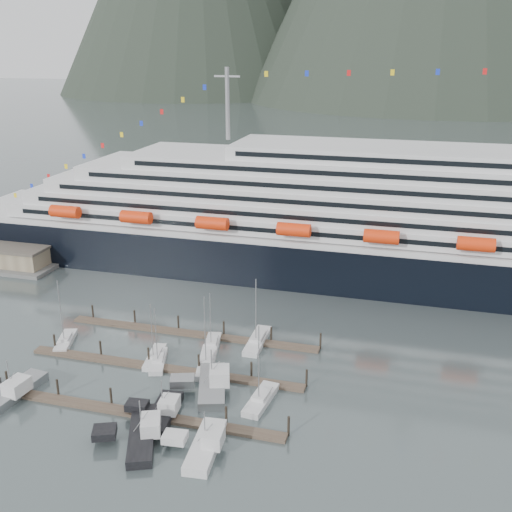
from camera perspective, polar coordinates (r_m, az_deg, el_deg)
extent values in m
plane|color=#485454|center=(98.18, -6.85, -11.89)|extent=(1600.00, 1600.00, 0.00)
cube|color=black|center=(140.44, 11.21, -0.42)|extent=(210.00, 28.00, 12.00)
cube|color=silver|center=(138.41, 11.38, 2.11)|extent=(205.80, 27.44, 1.50)
cube|color=silver|center=(137.47, 13.53, 2.96)|extent=(185.00, 26.00, 3.20)
cube|color=black|center=(124.93, 13.25, 1.41)|extent=(175.75, 0.20, 1.00)
cube|color=silver|center=(136.59, 14.47, 4.18)|extent=(180.00, 25.00, 3.20)
cube|color=black|center=(124.45, 14.30, 2.80)|extent=(171.00, 0.20, 1.00)
cube|color=silver|center=(135.81, 15.43, 5.40)|extent=(172.00, 24.00, 3.20)
cube|color=black|center=(124.08, 15.35, 4.19)|extent=(163.40, 0.20, 1.00)
cube|color=silver|center=(135.14, 16.40, 6.64)|extent=(160.00, 23.00, 3.20)
cube|color=black|center=(123.83, 16.41, 5.60)|extent=(152.00, 0.20, 1.00)
cube|color=silver|center=(134.58, 17.38, 7.85)|extent=(140.00, 22.00, 3.00)
cube|color=black|center=(123.72, 17.47, 6.95)|extent=(133.00, 0.20, 1.00)
cube|color=silver|center=(134.15, 18.37, 9.02)|extent=(95.00, 20.00, 3.00)
cube|color=black|center=(124.23, 18.53, 8.30)|extent=(90.25, 0.20, 1.00)
cylinder|color=gray|center=(139.61, -2.73, 14.27)|extent=(1.00, 1.00, 16.00)
cylinder|color=#FF350D|center=(145.49, -17.72, 4.05)|extent=(7.00, 2.80, 2.80)
cylinder|color=#FF350D|center=(136.65, -11.34, 3.64)|extent=(7.00, 2.80, 2.80)
cylinder|color=#FF350D|center=(129.72, -4.19, 3.13)|extent=(7.00, 2.80, 2.80)
cylinder|color=#FF350D|center=(125.03, 3.61, 2.51)|extent=(7.00, 2.80, 2.80)
cylinder|color=#FF350D|center=(122.81, 11.86, 1.81)|extent=(7.00, 2.80, 2.80)
cylinder|color=#FF350D|center=(123.21, 20.22, 1.06)|extent=(7.00, 2.80, 2.80)
cube|color=#4D3C31|center=(92.35, -12.23, -14.26)|extent=(48.00, 2.00, 0.50)
cylinder|color=black|center=(103.01, -22.62, -10.88)|extent=(0.36, 0.36, 3.20)
cylinder|color=black|center=(98.11, -18.35, -11.91)|extent=(0.36, 0.36, 3.20)
cylinder|color=black|center=(93.82, -13.63, -12.96)|extent=(0.36, 0.36, 3.20)
cylinder|color=black|center=(90.22, -8.46, -14.01)|extent=(0.36, 0.36, 3.20)
cylinder|color=black|center=(87.41, -2.85, -15.01)|extent=(0.36, 0.36, 3.20)
cylinder|color=black|center=(85.46, 3.12, -15.92)|extent=(0.36, 0.36, 3.20)
cube|color=#4D3C31|center=(102.20, -8.86, -10.48)|extent=(48.00, 2.00, 0.50)
cylinder|color=black|center=(112.04, -18.62, -7.84)|extent=(0.36, 0.36, 3.20)
cylinder|color=black|center=(107.56, -14.57, -8.60)|extent=(0.36, 0.36, 3.20)
cylinder|color=black|center=(103.66, -10.18, -9.37)|extent=(0.36, 0.36, 3.20)
cylinder|color=black|center=(100.42, -5.46, -10.14)|extent=(0.36, 0.36, 3.20)
cylinder|color=black|center=(97.90, -0.44, -10.88)|extent=(0.36, 0.36, 3.20)
cylinder|color=black|center=(96.16, 4.83, -11.56)|extent=(0.36, 0.36, 3.20)
cube|color=#4D3C31|center=(112.68, -6.17, -7.35)|extent=(48.00, 2.00, 0.50)
cylinder|color=black|center=(121.80, -15.28, -5.23)|extent=(0.36, 0.36, 3.20)
cylinder|color=black|center=(117.69, -11.47, -5.81)|extent=(0.36, 0.36, 3.20)
cylinder|color=black|center=(114.13, -7.40, -6.39)|extent=(0.36, 0.36, 3.20)
cylinder|color=black|center=(111.20, -3.09, -6.98)|extent=(0.36, 0.36, 3.20)
cylinder|color=black|center=(108.93, 1.45, -7.55)|extent=(0.36, 0.36, 3.20)
cylinder|color=black|center=(107.37, 6.16, -8.09)|extent=(0.36, 0.36, 3.20)
cube|color=silver|center=(114.35, -17.67, -7.80)|extent=(4.83, 8.56, 1.28)
cube|color=silver|center=(113.99, -17.71, -7.45)|extent=(2.64, 3.31, 0.73)
cylinder|color=gray|center=(110.93, -18.10, -5.04)|extent=(0.15, 0.15, 11.69)
cube|color=silver|center=(105.29, -9.61, -9.57)|extent=(3.79, 8.91, 1.21)
cube|color=silver|center=(104.93, -9.63, -9.21)|extent=(2.25, 3.29, 0.69)
cylinder|color=gray|center=(102.02, -9.90, -7.11)|extent=(0.14, 0.14, 9.89)
cube|color=silver|center=(103.96, -9.27, -9.95)|extent=(4.69, 8.63, 1.23)
cube|color=silver|center=(103.59, -9.30, -9.58)|extent=(2.55, 3.31, 0.70)
cylinder|color=gray|center=(100.71, -9.50, -7.50)|extent=(0.14, 0.14, 9.72)
cube|color=silver|center=(102.62, -4.70, -10.16)|extent=(5.04, 11.25, 1.39)
cube|color=silver|center=(102.18, -4.72, -9.72)|extent=(2.82, 4.19, 0.80)
cylinder|color=gray|center=(98.53, -4.88, -7.10)|extent=(0.16, 0.16, 12.03)
cube|color=silver|center=(108.01, -4.23, -8.54)|extent=(4.08, 8.79, 1.32)
cube|color=silver|center=(107.62, -4.24, -8.14)|extent=(2.43, 3.28, 0.75)
cylinder|color=gray|center=(104.76, -4.36, -6.07)|extent=(0.15, 0.15, 9.92)
cube|color=silver|center=(109.03, 0.13, -8.19)|extent=(2.88, 11.02, 1.46)
cube|color=silver|center=(108.59, 0.13, -7.75)|extent=(2.15, 3.87, 0.84)
cylinder|color=gray|center=(105.13, -0.01, -5.24)|extent=(0.17, 0.17, 11.97)
cube|color=silver|center=(92.66, 0.47, -13.64)|extent=(3.64, 9.45, 1.43)
cube|color=silver|center=(92.15, 0.47, -13.15)|extent=(2.38, 3.43, 0.82)
cylinder|color=gray|center=(88.37, 0.26, -10.23)|extent=(0.16, 0.16, 12.30)
cube|color=gray|center=(100.89, -22.22, -12.19)|extent=(4.82, 12.99, 1.95)
cube|color=silver|center=(99.15, -21.82, -11.44)|extent=(3.12, 4.07, 2.15)
cube|color=black|center=(98.77, -21.87, -11.05)|extent=(2.90, 3.80, 0.49)
cylinder|color=gray|center=(99.16, -22.49, -10.43)|extent=(0.16, 0.16, 4.88)
cube|color=black|center=(90.52, -8.84, -14.71)|extent=(4.44, 10.48, 1.85)
cube|color=black|center=(91.05, -11.26, -13.80)|extent=(3.37, 2.57, 1.11)
cube|color=silver|center=(89.26, -8.26, -13.84)|extent=(2.91, 3.32, 2.03)
cube|color=black|center=(88.86, -8.28, -13.44)|extent=(2.71, 3.10, 0.46)
cylinder|color=gray|center=(88.70, -8.95, -12.91)|extent=(0.15, 0.15, 4.62)
cube|color=black|center=(86.74, -10.81, -16.54)|extent=(7.99, 13.23, 1.85)
cube|color=black|center=(86.64, -14.23, -15.96)|extent=(3.99, 3.83, 1.11)
cube|color=silver|center=(85.62, -9.99, -15.56)|extent=(3.87, 4.57, 2.03)
cube|color=black|center=(85.20, -10.02, -15.15)|extent=(3.60, 4.26, 0.46)
cylinder|color=gray|center=(84.84, -10.96, -14.70)|extent=(0.15, 0.15, 4.62)
cube|color=silver|center=(83.62, -4.83, -17.76)|extent=(4.27, 11.29, 1.84)
cube|color=silver|center=(83.99, -7.74, -16.74)|extent=(3.33, 2.69, 1.10)
cube|color=silver|center=(82.33, -4.09, -16.88)|extent=(2.86, 3.53, 2.02)
cube|color=black|center=(81.90, -4.11, -16.47)|extent=(2.65, 3.29, 0.46)
cylinder|color=gray|center=(81.66, -4.90, -15.90)|extent=(0.15, 0.15, 4.60)
cube|color=gray|center=(95.70, -4.20, -12.45)|extent=(7.49, 12.64, 2.19)
cube|color=gray|center=(95.22, -7.03, -11.74)|extent=(4.35, 3.67, 1.31)
cube|color=silver|center=(94.54, -3.49, -11.33)|extent=(4.03, 4.38, 2.40)
cube|color=black|center=(94.10, -3.50, -10.87)|extent=(3.75, 4.08, 0.55)
cylinder|color=gray|center=(93.64, -4.26, -10.36)|extent=(0.17, 0.17, 5.46)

